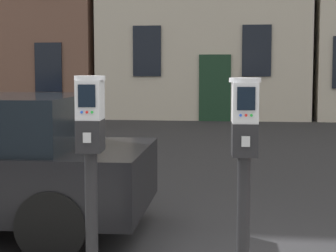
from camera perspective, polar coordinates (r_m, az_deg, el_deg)
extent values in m
cylinder|color=black|center=(4.30, -7.36, -8.89)|extent=(0.10, 0.10, 0.98)
cube|color=black|center=(4.19, -7.46, -0.92)|extent=(0.19, 0.25, 0.23)
cube|color=#A5A8AD|center=(4.07, -7.79, -1.12)|extent=(0.06, 0.02, 0.07)
cube|color=#B7BABF|center=(4.17, -7.50, 2.51)|extent=(0.19, 0.24, 0.28)
cube|color=black|center=(4.06, -7.82, 2.88)|extent=(0.12, 0.02, 0.15)
cylinder|color=blue|center=(4.07, -8.29, 1.32)|extent=(0.02, 0.01, 0.02)
cylinder|color=red|center=(4.06, -7.81, 1.32)|extent=(0.02, 0.01, 0.02)
cylinder|color=green|center=(4.05, -7.32, 1.32)|extent=(0.02, 0.01, 0.02)
cylinder|color=#B7BABF|center=(4.17, -7.53, 4.61)|extent=(0.23, 0.23, 0.03)
cylinder|color=black|center=(4.17, 7.25, -9.41)|extent=(0.10, 0.10, 0.97)
cube|color=black|center=(4.06, 7.35, -1.26)|extent=(0.19, 0.25, 0.22)
cube|color=#A5A8AD|center=(3.93, 7.48, -1.49)|extent=(0.06, 0.02, 0.07)
cube|color=#B7BABF|center=(4.04, 7.40, 2.25)|extent=(0.19, 0.24, 0.27)
cube|color=black|center=(3.92, 7.52, 2.63)|extent=(0.12, 0.02, 0.15)
cylinder|color=blue|center=(3.92, 7.00, 1.03)|extent=(0.02, 0.01, 0.02)
cylinder|color=red|center=(3.92, 7.51, 1.03)|extent=(0.02, 0.01, 0.02)
cylinder|color=green|center=(3.92, 8.02, 1.02)|extent=(0.02, 0.01, 0.02)
cylinder|color=#B7BABF|center=(4.03, 7.42, 4.41)|extent=(0.23, 0.23, 0.03)
cylinder|color=black|center=(5.38, -11.02, -9.35)|extent=(0.65, 0.24, 0.64)
cylinder|color=black|center=(6.93, -7.07, -5.91)|extent=(0.65, 0.24, 0.64)
cube|color=black|center=(19.77, -11.43, 5.55)|extent=(0.90, 0.06, 1.60)
cube|color=black|center=(18.99, -2.03, 7.21)|extent=(0.90, 0.06, 1.60)
cube|color=black|center=(18.74, 8.52, 7.17)|extent=(0.90, 0.06, 1.60)
cube|color=#193823|center=(18.77, 4.53, 3.66)|extent=(1.00, 0.07, 2.10)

